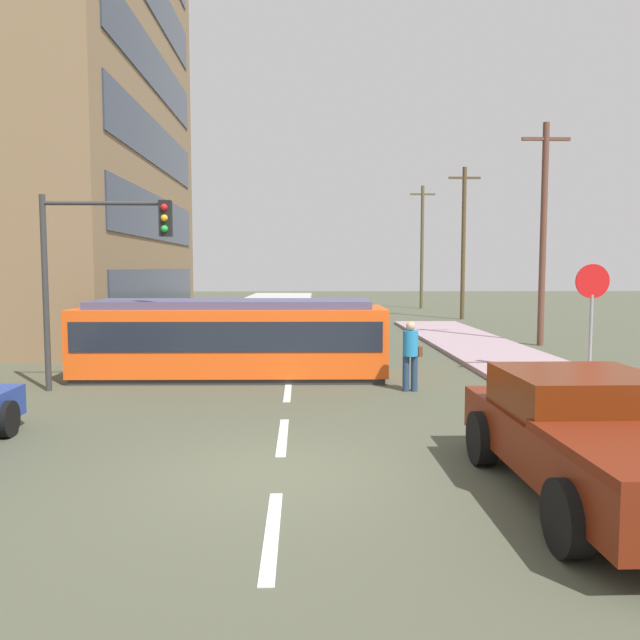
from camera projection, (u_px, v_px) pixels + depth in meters
ground_plane at (291, 366)px, 18.92m from camera, size 120.00×120.00×0.00m
sidewalk_curb_right at (570, 387)px, 15.13m from camera, size 3.20×36.00×0.14m
lane_stripe_0 at (272, 533)px, 6.97m from camera, size 0.16×2.40×0.01m
lane_stripe_1 at (283, 436)px, 10.95m from camera, size 0.16×2.40×0.01m
lane_stripe_2 at (288, 391)px, 14.94m from camera, size 0.16×2.40×0.01m
lane_stripe_3 at (293, 348)px, 22.95m from camera, size 0.16×2.40×0.01m
lane_stripe_4 at (294, 332)px, 28.93m from camera, size 0.16×2.40×0.01m
streetcar_tram at (232, 337)px, 16.84m from camera, size 8.15×2.66×2.08m
city_bus at (280, 314)px, 25.60m from camera, size 2.67×5.83×1.80m
pedestrian_crossing at (411, 352)px, 14.92m from camera, size 0.47×0.36×1.67m
pickup_truck_parked at (595, 438)px, 7.92m from camera, size 2.30×5.01×1.55m
stop_sign at (592, 301)px, 13.95m from camera, size 0.76×0.07×2.88m
traffic_light_mast at (98, 253)px, 14.80m from camera, size 3.07×0.33×4.64m
utility_pole_mid at (543, 231)px, 23.48m from camera, size 1.80×0.24×8.28m
utility_pole_far at (463, 241)px, 35.62m from camera, size 1.80×0.24×8.58m
utility_pole_distant at (422, 245)px, 45.14m from camera, size 1.80×0.24×8.77m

